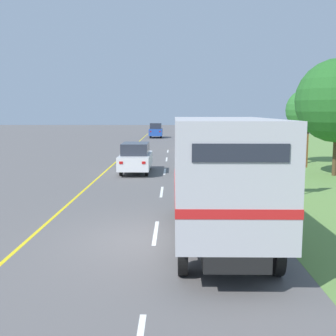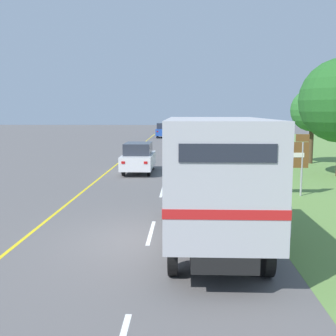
{
  "view_description": "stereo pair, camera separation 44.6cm",
  "coord_description": "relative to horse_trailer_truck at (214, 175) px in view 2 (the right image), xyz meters",
  "views": [
    {
      "loc": [
        0.56,
        -11.88,
        3.74
      ],
      "look_at": [
        0.3,
        6.74,
        1.2
      ],
      "focal_mm": 45.0,
      "sensor_mm": 36.0,
      "label": 1
    },
    {
      "loc": [
        1.01,
        -11.87,
        3.74
      ],
      "look_at": [
        0.3,
        6.74,
        1.2
      ],
      "focal_mm": 45.0,
      "sensor_mm": 36.0,
      "label": 2
    }
  ],
  "objects": [
    {
      "name": "delineator_post",
      "position": [
        2.32,
        0.64,
        -1.47
      ],
      "size": [
        0.08,
        0.08,
        0.95
      ],
      "color": "white",
      "rests_on": "ground"
    },
    {
      "name": "centre_dash_far",
      "position": [
        -1.84,
        20.82,
        -1.97
      ],
      "size": [
        0.12,
        2.6,
        0.01
      ],
      "primitive_type": "cube",
      "color": "white",
      "rests_on": "ground"
    },
    {
      "name": "roadside_tree_mid",
      "position": [
        8.22,
        18.69,
        1.8
      ],
      "size": [
        3.04,
        3.04,
        5.32
      ],
      "color": "#4C3823",
      "rests_on": "ground"
    },
    {
      "name": "centre_dash_farthest",
      "position": [
        -1.84,
        27.42,
        -1.97
      ],
      "size": [
        0.12,
        2.6,
        0.01
      ],
      "primitive_type": "cube",
      "color": "white",
      "rests_on": "ground"
    },
    {
      "name": "lead_car_white",
      "position": [
        -3.59,
        13.71,
        -1.05
      ],
      "size": [
        1.8,
        4.44,
        1.82
      ],
      "color": "black",
      "rests_on": "ground"
    },
    {
      "name": "centre_dash_mid_a",
      "position": [
        -1.84,
        7.62,
        -1.97
      ],
      "size": [
        0.12,
        2.6,
        0.01
      ],
      "primitive_type": "cube",
      "color": "white",
      "rests_on": "ground"
    },
    {
      "name": "highway_sign",
      "position": [
        3.76,
        6.92,
        -0.24
      ],
      "size": [
        1.81,
        0.09,
        2.73
      ],
      "color": "#9E9EA3",
      "rests_on": "ground"
    },
    {
      "name": "ground_plane",
      "position": [
        -1.84,
        0.28,
        -1.97
      ],
      "size": [
        200.0,
        200.0,
        0.0
      ],
      "primitive_type": "plane",
      "color": "#5B5959"
    },
    {
      "name": "lead_car_white_ahead",
      "position": [
        0.25,
        29.21,
        -1.06
      ],
      "size": [
        1.8,
        3.9,
        1.78
      ],
      "color": "black",
      "rests_on": "ground"
    },
    {
      "name": "lead_car_blue_ahead",
      "position": [
        -3.79,
        47.1,
        -0.96
      ],
      "size": [
        1.8,
        3.86,
        2.05
      ],
      "color": "black",
      "rests_on": "ground"
    },
    {
      "name": "edge_line_yellow",
      "position": [
        -5.54,
        20.27,
        -1.97
      ],
      "size": [
        0.12,
        73.75,
        0.01
      ],
      "primitive_type": "cube",
      "color": "yellow",
      "rests_on": "ground"
    },
    {
      "name": "centre_dash_near",
      "position": [
        -1.84,
        1.02,
        -1.97
      ],
      "size": [
        0.12,
        2.6,
        0.01
      ],
      "primitive_type": "cube",
      "color": "white",
      "rests_on": "ground"
    },
    {
      "name": "centre_dash_mid_b",
      "position": [
        -1.84,
        14.22,
        -1.97
      ],
      "size": [
        0.12,
        2.6,
        0.01
      ],
      "primitive_type": "cube",
      "color": "white",
      "rests_on": "ground"
    },
    {
      "name": "horse_trailer_truck",
      "position": [
        0.0,
        0.0,
        0.0
      ],
      "size": [
        2.52,
        7.76,
        3.54
      ],
      "color": "black",
      "rests_on": "ground"
    }
  ]
}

